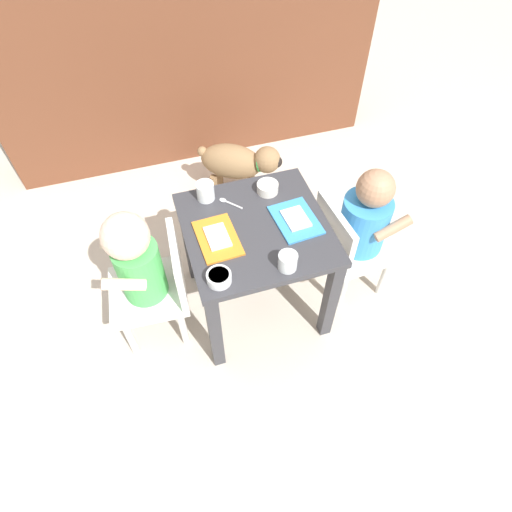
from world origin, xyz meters
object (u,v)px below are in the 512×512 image
food_tray_left (218,238)px  dog (238,162)px  seated_child_right (362,223)px  seated_child_left (142,266)px  water_cup_left (288,262)px  food_tray_right (296,220)px  cereal_bowl_right_side (268,187)px  dining_table (256,244)px  cereal_bowl_left_side (219,277)px  water_cup_right (205,192)px  spoon_by_left_tray (228,202)px

food_tray_left → dog: bearing=69.1°
seated_child_right → seated_child_left: bearing=178.1°
water_cup_left → food_tray_right: bearing=61.8°
seated_child_right → food_tray_left: size_ratio=3.03×
seated_child_left → cereal_bowl_right_side: (0.51, 0.16, 0.08)m
seated_child_left → food_tray_right: seated_child_left is taller
dining_table → water_cup_left: size_ratio=8.04×
food_tray_left → cereal_bowl_left_side: cereal_bowl_left_side is taller
water_cup_left → cereal_bowl_left_side: (-0.22, 0.01, -0.01)m
seated_child_left → dog: 0.88m
cereal_bowl_right_side → seated_child_left: bearing=-162.6°
seated_child_right → cereal_bowl_right_side: size_ratio=7.78×
water_cup_right → cereal_bowl_left_side: (-0.05, -0.38, -0.01)m
seated_child_right → food_tray_left: bearing=178.7°
water_cup_left → cereal_bowl_right_side: water_cup_left is taller
seated_child_left → seated_child_right: seated_child_left is taller
seated_child_left → water_cup_right: bearing=34.7°
food_tray_right → water_cup_right: water_cup_right is taller
dining_table → water_cup_left: 0.24m
water_cup_left → cereal_bowl_left_side: bearing=176.7°
food_tray_right → dog: bearing=91.9°
seated_child_left → water_cup_right: seated_child_left is taller
food_tray_right → cereal_bowl_left_side: cereal_bowl_left_side is taller
seated_child_right → water_cup_right: 0.60m
food_tray_left → spoon_by_left_tray: food_tray_left is taller
cereal_bowl_right_side → spoon_by_left_tray: 0.16m
dog → food_tray_right: bearing=-88.1°
seated_child_left → water_cup_left: (0.46, -0.20, 0.09)m
seated_child_right → dog: (-0.29, 0.70, -0.18)m
cereal_bowl_right_side → dog: bearing=87.3°
food_tray_left → food_tray_right: (0.29, 0.00, -0.00)m
water_cup_right → seated_child_right: bearing=-22.0°
dining_table → spoon_by_left_tray: size_ratio=6.10×
dining_table → water_cup_right: bearing=124.8°
food_tray_left → cereal_bowl_left_side: (-0.04, -0.17, 0.01)m
seated_child_left → cereal_bowl_right_side: 0.54m
seated_child_right → water_cup_right: size_ratio=9.15×
seated_child_left → cereal_bowl_right_side: seated_child_left is taller
dog → water_cup_left: size_ratio=6.36×
food_tray_left → cereal_bowl_right_side: cereal_bowl_right_side is taller
water_cup_left → spoon_by_left_tray: bearing=106.9°
dog → cereal_bowl_right_side: 0.59m
cereal_bowl_left_side → cereal_bowl_right_side: bearing=51.5°
dining_table → cereal_bowl_left_side: bearing=-133.9°
water_cup_right → cereal_bowl_left_side: 0.38m
water_cup_left → cereal_bowl_left_side: 0.23m
seated_child_left → cereal_bowl_left_side: bearing=-38.9°
water_cup_right → cereal_bowl_left_side: size_ratio=0.86×
dog → dining_table: bearing=-100.1°
food_tray_right → water_cup_right: size_ratio=2.95×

